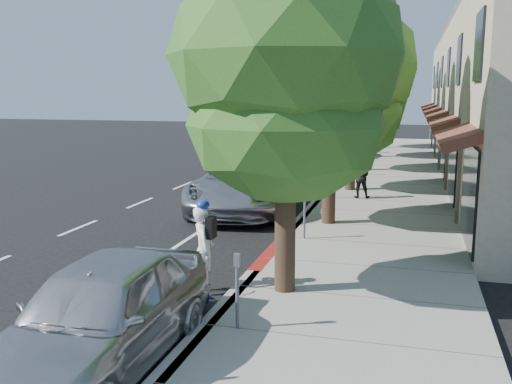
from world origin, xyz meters
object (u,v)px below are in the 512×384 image
(dark_suv_far, at_px, (319,145))
(pedestrian, at_px, (360,177))
(street_tree_1, at_px, (332,69))
(near_car_a, at_px, (101,314))
(bicycle, at_px, (171,278))
(street_tree_0, at_px, (287,61))
(cyclist, at_px, (204,250))
(dark_sedan, at_px, (319,161))
(white_pickup, at_px, (334,144))
(street_tree_2, at_px, (353,73))
(street_tree_5, at_px, (380,78))
(silver_suv, at_px, (244,184))
(street_tree_3, at_px, (366,78))
(street_tree_4, at_px, (374,75))

(dark_suv_far, xyz_separation_m, pedestrian, (3.63, -13.31, 0.15))
(street_tree_1, distance_m, near_car_a, 10.40)
(bicycle, bearing_deg, street_tree_0, -51.23)
(street_tree_1, distance_m, cyclist, 7.38)
(dark_sedan, bearing_deg, street_tree_0, -77.19)
(dark_suv_far, bearing_deg, white_pickup, -36.79)
(cyclist, distance_m, dark_sedan, 16.70)
(street_tree_2, xyz_separation_m, street_tree_5, (0.00, 18.00, 0.22))
(silver_suv, distance_m, white_pickup, 15.29)
(dark_sedan, bearing_deg, dark_suv_far, 105.28)
(street_tree_0, bearing_deg, near_car_a, -119.00)
(street_tree_3, height_order, silver_suv, street_tree_3)
(street_tree_2, xyz_separation_m, bicycle, (-2.03, -12.82, -4.19))
(white_pickup, relative_size, dark_suv_far, 1.39)
(street_tree_1, bearing_deg, near_car_a, -101.54)
(street_tree_0, height_order, white_pickup, street_tree_0)
(street_tree_4, distance_m, silver_suv, 17.02)
(dark_sedan, bearing_deg, silver_suv, -91.42)
(cyclist, height_order, pedestrian, cyclist)
(street_tree_5, relative_size, dark_sedan, 1.92)
(street_tree_1, xyz_separation_m, dark_suv_far, (-3.10, 17.62, -3.80))
(street_tree_2, relative_size, street_tree_3, 1.02)
(street_tree_4, distance_m, bicycle, 25.30)
(street_tree_2, height_order, silver_suv, street_tree_2)
(street_tree_2, xyz_separation_m, dark_sedan, (-1.95, 4.50, -4.00))
(white_pickup, xyz_separation_m, near_car_a, (0.13, -26.50, -0.10))
(white_pickup, bearing_deg, near_car_a, -89.21)
(street_tree_1, relative_size, street_tree_5, 0.95)
(white_pickup, bearing_deg, cyclist, -88.33)
(street_tree_1, relative_size, street_tree_2, 0.98)
(street_tree_4, xyz_separation_m, bicycle, (-2.03, -24.82, -4.42))
(silver_suv, height_order, dark_suv_far, silver_suv)
(street_tree_5, relative_size, bicycle, 4.30)
(silver_suv, xyz_separation_m, pedestrian, (3.63, 2.57, 0.01))
(street_tree_2, bearing_deg, silver_suv, -126.05)
(street_tree_5, xyz_separation_m, dark_sedan, (-1.95, -13.50, -4.22))
(street_tree_2, relative_size, white_pickup, 1.21)
(bicycle, xyz_separation_m, dark_sedan, (0.08, 17.32, 0.19))
(street_tree_3, distance_m, near_car_a, 21.92)
(street_tree_3, xyz_separation_m, white_pickup, (-2.07, 5.00, -3.70))
(bicycle, bearing_deg, street_tree_2, 7.67)
(street_tree_3, distance_m, bicycle, 19.38)
(silver_suv, relative_size, white_pickup, 1.04)
(dark_suv_far, bearing_deg, street_tree_1, -85.64)
(street_tree_3, bearing_deg, street_tree_5, 90.00)
(dark_suv_far, bearing_deg, street_tree_5, 58.46)
(dark_sedan, relative_size, pedestrian, 2.63)
(silver_suv, bearing_deg, street_tree_4, 72.94)
(dark_sedan, xyz_separation_m, white_pickup, (-0.12, 6.50, 0.25))
(street_tree_1, xyz_separation_m, white_pickup, (-2.07, 17.00, -3.66))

